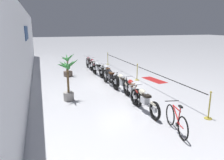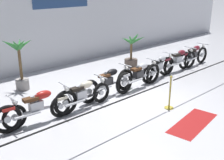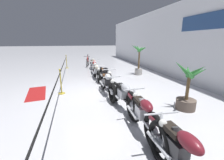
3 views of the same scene
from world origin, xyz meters
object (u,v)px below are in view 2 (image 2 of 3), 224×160
Objects in this scene: motorcycle_silver_4 at (139,76)px; motorcycle_cream_2 at (82,95)px; stanchion_mid_left at (170,97)px; motorcycle_black_3 at (108,83)px; potted_palm_right_of_row at (132,52)px; motorcycle_red_1 at (38,107)px; motorcycle_maroon_6 at (178,61)px; motorcycle_maroon_7 at (194,56)px; motorcycle_silver_5 at (159,67)px; potted_palm_left_of_row at (20,62)px; floor_banner at (193,123)px; stanchion_far_left at (137,99)px.

motorcycle_cream_2 is at bearing -179.39° from motorcycle_silver_4.
motorcycle_silver_4 is (2.61, 0.03, 0.03)m from motorcycle_cream_2.
motorcycle_black_3 is at bearing 109.40° from stanchion_mid_left.
motorcycle_black_3 is at bearing -148.67° from potted_palm_right_of_row.
motorcycle_red_1 is 1.01× the size of motorcycle_maroon_6.
motorcycle_red_1 is 8.03m from motorcycle_maroon_7.
stanchion_mid_left is at bearing -135.65° from motorcycle_silver_5.
motorcycle_red_1 is at bearing -107.32° from potted_palm_left_of_row.
floor_banner is at bearing -127.94° from motorcycle_silver_5.
stanchion_mid_left is (1.50, -0.00, -0.40)m from stanchion_far_left.
motorcycle_silver_5 is 1.37× the size of potted_palm_right_of_row.
stanchion_mid_left reaches higher than motorcycle_maroon_6.
motorcycle_maroon_7 is 2.87m from potted_palm_right_of_row.
motorcycle_cream_2 is 0.18× the size of stanchion_far_left.
motorcycle_cream_2 is at bearing -78.61° from potted_palm_left_of_row.
stanchion_far_left is 1.55m from stanchion_mid_left.
potted_palm_right_of_row reaches higher than stanchion_far_left.
motorcycle_red_1 is 2.92m from potted_palm_left_of_row.
stanchion_far_left is (1.04, -4.58, -0.28)m from potted_palm_left_of_row.
stanchion_mid_left is 1.14m from floor_banner.
potted_palm_right_of_row is (-2.11, 1.93, 0.19)m from motorcycle_maroon_7.
motorcycle_red_1 is 1.42m from motorcycle_cream_2.
potted_palm_left_of_row reaches higher than floor_banner.
potted_palm_right_of_row reaches higher than floor_banner.
motorcycle_cream_2 is 0.94× the size of motorcycle_silver_4.
motorcycle_silver_4 is at bearing -41.26° from potted_palm_left_of_row.
motorcycle_silver_5 is at bearing -179.64° from motorcycle_maroon_7.
motorcycle_silver_4 is 4.26m from potted_palm_left_of_row.
potted_palm_right_of_row is 5.63m from stanchion_far_left.
potted_palm_left_of_row is 6.12m from floor_banner.
motorcycle_maroon_6 is (5.37, 0.25, 0.03)m from motorcycle_cream_2.
motorcycle_red_1 is 4.03m from motorcycle_silver_4.
potted_palm_left_of_row reaches higher than potted_palm_right_of_row.
stanchion_far_left is at bearing -44.12° from motorcycle_red_1.
stanchion_far_left reaches higher than motorcycle_cream_2.
stanchion_mid_left reaches higher than motorcycle_red_1.
motorcycle_silver_5 is (5.44, 0.16, -0.02)m from motorcycle_red_1.
motorcycle_cream_2 is at bearing -177.35° from motorcycle_maroon_6.
motorcycle_red_1 is 4.24m from floor_banner.
motorcycle_black_3 is 1.52× the size of potted_palm_right_of_row.
motorcycle_black_3 reaches higher than floor_banner.
motorcycle_silver_4 is at bearing 70.60° from stanchion_mid_left.
potted_palm_left_of_row reaches higher than motorcycle_black_3.
motorcycle_black_3 is 1.10× the size of motorcycle_maroon_7.
motorcycle_silver_5 is 4.08m from stanchion_far_left.
motorcycle_cream_2 is 5.38m from motorcycle_maroon_6.
motorcycle_cream_2 is 1.36× the size of potted_palm_right_of_row.
motorcycle_cream_2 is 4.03m from motorcycle_silver_5.
motorcycle_black_3 is at bearing 171.53° from motorcycle_silver_4.
motorcycle_cream_2 is at bearing -3.01° from motorcycle_red_1.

